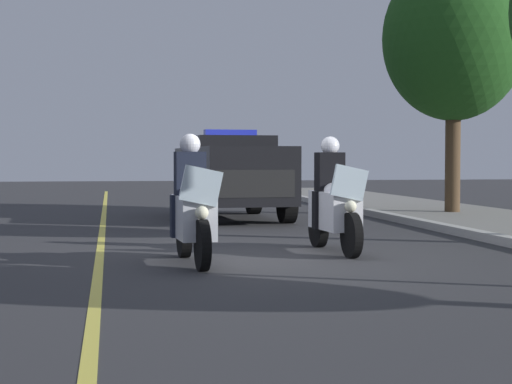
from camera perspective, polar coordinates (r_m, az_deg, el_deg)
The scene contains 6 objects.
ground_plane at distance 11.93m, azimuth 0.27°, elevation -4.39°, with size 80.00×80.00×0.00m, color #333335.
lane_stripe_center at distance 11.75m, azimuth -10.63°, elevation -4.51°, with size 48.00×0.12×0.01m, color #E0D14C.
police_motorcycle_lead_left at distance 11.05m, azimuth -4.36°, elevation -1.29°, with size 2.14×0.61×1.72m.
police_motorcycle_lead_right at distance 12.41m, azimuth 5.33°, elevation -0.90°, with size 2.14×0.61×1.72m.
police_suv at distance 19.20m, azimuth -1.72°, elevation 1.34°, with size 5.01×2.32×2.05m.
tree_far_back at distance 20.97m, azimuth 13.34°, elevation 10.10°, with size 3.43×3.43×6.16m.
Camera 1 is at (11.66, -2.10, 1.39)m, focal length 58.68 mm.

